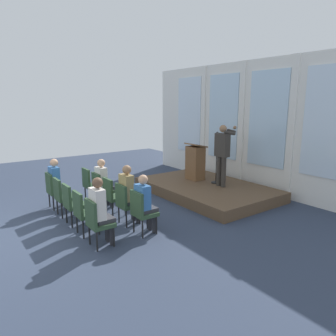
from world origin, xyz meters
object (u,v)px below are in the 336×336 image
object	(u,v)px
chair_r0_c3	(126,201)
audience_r0_c4	(145,201)
chair_r1_c1	(62,195)
chair_r1_c4	(97,220)
mic_stand	(216,172)
audience_r1_c4	(100,208)
chair_r0_c4	(142,210)
chair_r0_c0	(90,183)
audience_r1_c0	(57,181)
speaker	(222,151)
audience_r0_c3	(129,192)
chair_r1_c2	(72,202)
lectern	(195,162)
chair_r1_c0	(54,188)
chair_r0_c1	(101,188)
chair_r0_c2	(112,194)
audience_r0_c1	(103,181)
chair_r1_c3	(83,210)

from	to	relation	value
chair_r0_c3	audience_r0_c4	world-z (taller)	audience_r0_c4
chair_r1_c1	chair_r1_c4	xyz separation A→B (m)	(2.04, 0.00, 0.00)
mic_stand	audience_r1_c4	world-z (taller)	mic_stand
mic_stand	chair_r0_c4	distance (m)	3.65
chair_r0_c0	audience_r0_c4	world-z (taller)	audience_r0_c4
audience_r1_c0	audience_r1_c4	bearing A→B (deg)	-0.06
audience_r1_c0	speaker	bearing A→B (deg)	67.12
mic_stand	audience_r1_c0	xyz separation A→B (m)	(-1.42, -4.31, 0.09)
chair_r0_c0	chair_r0_c3	bearing A→B (deg)	0.00
audience_r0_c3	chair_r1_c1	xyz separation A→B (m)	(-1.36, -1.06, -0.22)
audience_r0_c4	audience_r1_c0	distance (m)	2.90
chair_r0_c4	audience_r0_c4	distance (m)	0.19
chair_r1_c2	lectern	bearing A→B (deg)	99.22
chair_r0_c0	chair_r1_c0	size ratio (longest dim) A/B	1.00
chair_r0_c1	chair_r0_c2	xyz separation A→B (m)	(0.68, 0.00, 0.00)
chair_r1_c1	chair_r1_c0	bearing A→B (deg)	180.00
audience_r0_c4	audience_r1_c4	bearing A→B (deg)	-90.00
speaker	audience_r0_c1	distance (m)	3.44
chair_r0_c0	chair_r1_c2	xyz separation A→B (m)	(1.36, -0.98, 0.00)
chair_r0_c3	audience_r0_c4	size ratio (longest dim) A/B	0.74
chair_r1_c1	lectern	bearing A→B (deg)	89.98
lectern	chair_r0_c3	xyz separation A→B (m)	(1.36, -3.21, -0.32)
chair_r1_c4	chair_r0_c0	bearing A→B (deg)	160.20
mic_stand	chair_r1_c4	xyz separation A→B (m)	(1.31, -4.39, -0.11)
chair_r0_c1	chair_r0_c4	bearing A→B (deg)	0.00
audience_r0_c1	chair_r1_c2	bearing A→B (deg)	-57.37
chair_r1_c4	audience_r0_c4	bearing A→B (deg)	90.00
chair_r0_c3	chair_r1_c4	bearing A→B (deg)	-55.22
chair_r1_c0	chair_r1_c1	bearing A→B (deg)	0.00
lectern	chair_r0_c0	size ratio (longest dim) A/B	1.23
audience_r1_c4	lectern	bearing A→B (deg)	116.42
chair_r0_c3	chair_r1_c1	world-z (taller)	same
audience_r0_c3	chair_r1_c0	bearing A→B (deg)	-152.58
audience_r0_c3	audience_r0_c4	size ratio (longest dim) A/B	1.07
chair_r0_c2	chair_r0_c3	distance (m)	0.68
audience_r0_c4	chair_r1_c1	world-z (taller)	audience_r0_c4
chair_r0_c3	chair_r0_c4	size ratio (longest dim) A/B	1.00
chair_r0_c4	chair_r1_c4	world-z (taller)	same
speaker	chair_r0_c3	distance (m)	3.40
chair_r1_c4	chair_r0_c2	bearing A→B (deg)	144.25
chair_r0_c4	chair_r1_c3	size ratio (longest dim) A/B	1.00
chair_r1_c0	audience_r1_c0	bearing A→B (deg)	90.00
audience_r0_c3	chair_r1_c1	size ratio (longest dim) A/B	1.44
chair_r1_c4	lectern	bearing A→B (deg)	115.99
audience_r1_c0	chair_r1_c4	bearing A→B (deg)	-1.73
mic_stand	audience_r0_c3	bearing A→B (deg)	-79.35
chair_r1_c2	audience_r1_c4	world-z (taller)	audience_r1_c4
chair_r0_c1	audience_r0_c1	size ratio (longest dim) A/B	0.73
audience_r0_c4	chair_r0_c1	bearing A→B (deg)	-177.65
chair_r0_c4	audience_r1_c0	bearing A→B (deg)	-161.75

